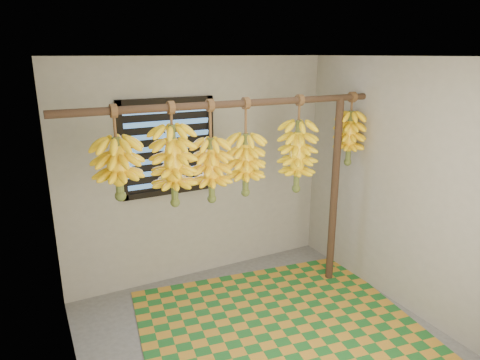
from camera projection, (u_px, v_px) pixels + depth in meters
floor at (269, 347)px, 3.68m from camera, size 3.00×3.00×0.01m
ceiling at (276, 56)px, 3.00m from camera, size 3.00×3.00×0.01m
wall_back at (200, 171)px, 4.62m from camera, size 3.00×0.01×2.40m
wall_left at (67, 256)px, 2.68m from camera, size 0.01×3.00×2.40m
wall_right at (410, 189)px, 4.00m from camera, size 0.01×3.00×2.40m
window at (168, 147)px, 4.36m from camera, size 1.00×0.04×1.00m
hanging_pole at (232, 104)px, 3.71m from camera, size 3.00×0.06×0.06m
support_post at (334, 193)px, 4.52m from camera, size 0.08×0.08×2.00m
woven_mat at (277, 323)px, 3.99m from camera, size 2.72×2.30×0.01m
banana_bunch_a at (118, 168)px, 3.39m from camera, size 0.38×0.38×0.76m
banana_bunch_b at (173, 166)px, 3.60m from camera, size 0.37×0.37×0.89m
banana_bunch_c at (211, 170)px, 3.78m from camera, size 0.35×0.35×0.91m
banana_bunch_d at (246, 164)px, 3.93m from camera, size 0.34×0.34×0.90m
banana_bunch_e at (297, 156)px, 4.17m from camera, size 0.36×0.36×0.94m
banana_bunch_f at (349, 138)px, 4.42m from camera, size 0.31×0.31×0.75m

